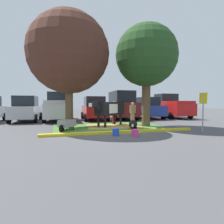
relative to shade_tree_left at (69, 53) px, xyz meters
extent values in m
plane|color=#4C4C4F|center=(1.91, -2.11, -4.35)|extent=(80.00, 80.00, 0.00)
cube|color=#477A33|center=(2.35, -0.22, -4.34)|extent=(6.50, 4.64, 0.02)
cube|color=yellow|center=(2.35, -2.69, -4.29)|extent=(7.70, 0.24, 0.12)
cube|color=tan|center=(2.65, -0.19, -4.32)|extent=(3.44, 2.72, 0.04)
cylinder|color=brown|center=(0.00, 0.00, -2.99)|extent=(0.45, 0.45, 2.72)
sphere|color=#4C281E|center=(0.00, 0.00, 0.02)|extent=(4.71, 4.71, 4.71)
cylinder|color=brown|center=(4.69, -0.51, -2.81)|extent=(0.53, 0.53, 3.08)
sphere|color=#23471E|center=(4.69, -0.51, 0.08)|extent=(3.85, 3.85, 3.85)
cube|color=black|center=(2.50, 0.01, -3.22)|extent=(2.22, 2.00, 0.80)
cube|color=white|center=(2.38, -0.08, -3.22)|extent=(1.15, 1.13, 0.56)
cylinder|color=black|center=(1.47, -0.83, -3.12)|extent=(0.69, 0.65, 0.58)
cube|color=black|center=(1.23, -1.04, -2.94)|extent=(0.50, 0.48, 0.32)
cube|color=white|center=(1.07, -1.17, -2.98)|extent=(0.22, 0.23, 0.20)
cylinder|color=black|center=(1.99, -0.73, -3.99)|extent=(0.14, 0.14, 0.73)
cylinder|color=black|center=(1.68, -0.35, -3.99)|extent=(0.14, 0.14, 0.73)
cylinder|color=black|center=(3.32, 0.37, -3.99)|extent=(0.14, 0.14, 0.73)
cylinder|color=black|center=(3.01, 0.75, -3.99)|extent=(0.14, 0.14, 0.73)
cylinder|color=black|center=(3.42, 0.78, -3.47)|extent=(0.06, 0.06, 0.70)
ellipsoid|color=black|center=(3.51, -1.25, -4.11)|extent=(0.90, 1.20, 0.48)
cube|color=black|center=(3.26, -1.80, -4.09)|extent=(0.30, 0.34, 0.22)
cube|color=silver|center=(3.21, -1.90, -4.09)|extent=(0.12, 0.10, 0.16)
cylinder|color=black|center=(3.53, -1.64, -4.29)|extent=(0.24, 0.36, 0.10)
cylinder|color=#9E7F5B|center=(4.15, 0.36, -3.96)|extent=(0.26, 0.26, 0.78)
cylinder|color=#9E7F5B|center=(4.15, 0.36, -3.31)|extent=(0.34, 0.34, 0.53)
sphere|color=tan|center=(4.15, 0.36, -2.93)|extent=(0.21, 0.21, 0.21)
cylinder|color=#9E7F5B|center=(4.24, 0.16, -3.28)|extent=(0.09, 0.09, 0.51)
cylinder|color=#9E7F5B|center=(4.06, 0.56, -3.28)|extent=(0.09, 0.09, 0.51)
cylinder|color=maroon|center=(3.11, 1.22, -3.95)|extent=(0.26, 0.26, 0.81)
cylinder|color=black|center=(3.11, 1.22, -3.26)|extent=(0.34, 0.34, 0.56)
sphere|color=#8C664C|center=(3.11, 1.22, -2.88)|extent=(0.22, 0.22, 0.22)
cylinder|color=black|center=(3.30, 1.10, -3.24)|extent=(0.09, 0.09, 0.53)
cylinder|color=black|center=(2.93, 1.33, -3.24)|extent=(0.09, 0.09, 0.53)
cube|color=gray|center=(-0.19, -1.09, -3.95)|extent=(1.00, 1.08, 0.36)
cylinder|color=black|center=(-0.47, -1.50, -4.17)|extent=(0.29, 0.35, 0.36)
cylinder|color=black|center=(0.16, -0.97, -4.23)|extent=(0.04, 0.04, 0.24)
cylinder|color=black|center=(-0.20, -0.72, -4.23)|extent=(0.04, 0.04, 0.24)
cylinder|color=black|center=(0.36, -0.68, -3.83)|extent=(0.33, 0.46, 0.23)
cylinder|color=black|center=(0.00, -0.43, -3.83)|extent=(0.33, 0.46, 0.23)
cylinder|color=#99999E|center=(6.40, -3.45, -3.37)|extent=(0.06, 0.06, 1.96)
cube|color=yellow|center=(6.40, -3.45, -2.64)|extent=(0.11, 0.44, 0.56)
cylinder|color=blue|center=(1.83, -3.27, -4.19)|extent=(0.31, 0.31, 0.31)
torus|color=blue|center=(1.83, -3.27, -4.04)|extent=(0.33, 0.33, 0.02)
cylinder|color=#EA3893|center=(2.57, -3.72, -4.20)|extent=(0.30, 0.30, 0.31)
torus|color=#EA3893|center=(2.57, -3.72, -4.04)|extent=(0.32, 0.32, 0.02)
cylinder|color=black|center=(-4.89, 6.44, -4.03)|extent=(0.25, 0.65, 0.64)
cube|color=#B7B7BC|center=(-3.04, 5.04, -3.58)|extent=(2.00, 4.48, 0.90)
cube|color=black|center=(-3.04, 5.04, -2.73)|extent=(1.68, 2.27, 0.80)
cylinder|color=black|center=(-3.87, 6.51, -4.03)|extent=(0.25, 0.65, 0.64)
cylinder|color=black|center=(-2.07, 6.43, -4.03)|extent=(0.25, 0.65, 0.64)
cylinder|color=black|center=(-4.00, 3.66, -4.03)|extent=(0.25, 0.65, 0.64)
cylinder|color=black|center=(-2.20, 3.57, -4.03)|extent=(0.25, 0.65, 0.64)
cube|color=silver|center=(-0.53, 5.08, -3.48)|extent=(2.25, 5.49, 1.10)
cube|color=black|center=(-0.49, 6.02, -2.43)|extent=(1.92, 1.88, 1.00)
cube|color=silver|center=(-0.59, 3.86, -2.81)|extent=(2.02, 2.78, 0.24)
cylinder|color=black|center=(-1.45, 6.88, -4.03)|extent=(0.25, 0.65, 0.64)
cylinder|color=black|center=(0.55, 6.78, -4.03)|extent=(0.25, 0.65, 0.64)
cylinder|color=black|center=(-1.61, 3.37, -4.03)|extent=(0.25, 0.65, 0.64)
cylinder|color=black|center=(0.38, 3.28, -4.03)|extent=(0.25, 0.65, 0.64)
cube|color=red|center=(2.43, 4.86, -3.58)|extent=(2.00, 4.48, 0.90)
cube|color=black|center=(2.43, 4.86, -2.73)|extent=(1.68, 2.27, 0.80)
cylinder|color=black|center=(1.60, 6.33, -4.03)|extent=(0.25, 0.65, 0.64)
cylinder|color=black|center=(3.40, 6.24, -4.03)|extent=(0.25, 0.65, 0.64)
cylinder|color=black|center=(1.47, 3.47, -4.03)|extent=(0.25, 0.65, 0.64)
cylinder|color=black|center=(3.26, 3.39, -4.03)|extent=(0.25, 0.65, 0.64)
cube|color=maroon|center=(4.96, 4.95, -3.43)|extent=(2.11, 4.68, 1.20)
cube|color=black|center=(4.96, 4.95, -2.33)|extent=(1.82, 3.27, 1.00)
cylinder|color=black|center=(4.08, 6.49, -4.03)|extent=(0.25, 0.65, 0.64)
cylinder|color=black|center=(5.97, 6.40, -4.03)|extent=(0.25, 0.65, 0.64)
cylinder|color=black|center=(3.94, 3.50, -4.03)|extent=(0.25, 0.65, 0.64)
cylinder|color=black|center=(5.84, 3.41, -4.03)|extent=(0.25, 0.65, 0.64)
cube|color=navy|center=(7.62, 5.04, -3.58)|extent=(2.00, 4.48, 0.90)
cube|color=black|center=(7.62, 5.04, -2.73)|extent=(1.68, 2.27, 0.80)
cylinder|color=black|center=(6.79, 6.51, -4.03)|extent=(0.25, 0.65, 0.64)
cylinder|color=black|center=(8.59, 6.43, -4.03)|extent=(0.25, 0.65, 0.64)
cylinder|color=black|center=(6.66, 3.65, -4.03)|extent=(0.25, 0.65, 0.64)
cylinder|color=black|center=(8.45, 3.57, -4.03)|extent=(0.25, 0.65, 0.64)
cube|color=red|center=(10.32, 5.26, -3.48)|extent=(2.25, 5.49, 1.10)
cube|color=black|center=(10.36, 6.21, -2.43)|extent=(1.92, 1.88, 1.00)
cube|color=red|center=(10.26, 4.05, -2.81)|extent=(2.02, 2.78, 0.24)
cylinder|color=black|center=(9.40, 7.06, -4.03)|extent=(0.25, 0.65, 0.64)
cylinder|color=black|center=(11.40, 6.97, -4.03)|extent=(0.25, 0.65, 0.64)
cylinder|color=black|center=(9.24, 3.56, -4.03)|extent=(0.25, 0.65, 0.64)
cylinder|color=black|center=(11.23, 3.47, -4.03)|extent=(0.25, 0.65, 0.64)
camera|label=1|loc=(-0.72, -11.33, -2.89)|focal=30.39mm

